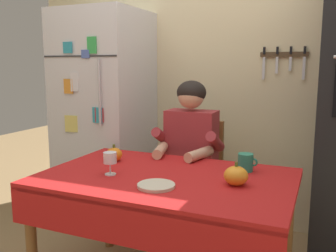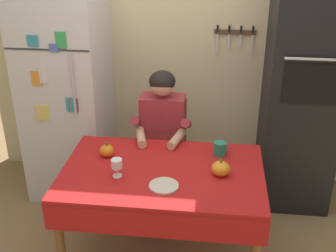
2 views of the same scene
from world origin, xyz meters
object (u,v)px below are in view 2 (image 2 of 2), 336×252
(dining_table, at_px, (162,182))
(pumpkin_medium, at_px, (107,151))
(serving_tray, at_px, (164,186))
(refrigerator, at_px, (68,97))
(wine_glass, at_px, (117,165))
(seated_person, at_px, (162,133))
(pumpkin_large, at_px, (221,169))
(wall_oven, at_px, (302,89))
(coffee_mug, at_px, (220,149))
(chair_behind_person, at_px, (165,146))

(dining_table, height_order, pumpkin_medium, pumpkin_medium)
(serving_tray, bearing_deg, pumpkin_medium, 142.64)
(refrigerator, bearing_deg, wine_glass, -56.05)
(seated_person, height_order, serving_tray, seated_person)
(dining_table, bearing_deg, serving_tray, -79.03)
(pumpkin_large, height_order, pumpkin_medium, pumpkin_large)
(wall_oven, xyz_separation_m, dining_table, (-1.05, -0.92, -0.39))
(refrigerator, relative_size, wall_oven, 0.86)
(seated_person, distance_m, coffee_mug, 0.58)
(pumpkin_medium, bearing_deg, pumpkin_large, -11.19)
(wine_glass, bearing_deg, pumpkin_large, 8.07)
(refrigerator, xyz_separation_m, serving_tray, (0.99, -1.07, -0.15))
(coffee_mug, relative_size, wine_glass, 0.90)
(chair_behind_person, relative_size, pumpkin_large, 7.44)
(pumpkin_large, bearing_deg, wall_oven, 54.66)
(refrigerator, xyz_separation_m, pumpkin_large, (1.35, -0.88, -0.11))
(seated_person, bearing_deg, pumpkin_large, -51.13)
(pumpkin_medium, bearing_deg, dining_table, -21.63)
(dining_table, bearing_deg, pumpkin_medium, 158.37)
(refrigerator, height_order, wall_oven, wall_oven)
(wall_oven, height_order, pumpkin_medium, wall_oven)
(chair_behind_person, relative_size, coffee_mug, 7.95)
(wall_oven, height_order, coffee_mug, wall_oven)
(wall_oven, xyz_separation_m, seated_person, (-1.13, -0.32, -0.31))
(dining_table, height_order, serving_tray, serving_tray)
(chair_behind_person, relative_size, seated_person, 0.75)
(refrigerator, distance_m, wall_oven, 2.01)
(dining_table, height_order, coffee_mug, coffee_mug)
(wine_glass, bearing_deg, serving_tray, -15.71)
(wall_oven, bearing_deg, seated_person, -164.26)
(pumpkin_large, bearing_deg, wine_glass, -171.93)
(coffee_mug, bearing_deg, dining_table, -144.18)
(coffee_mug, distance_m, serving_tray, 0.59)
(refrigerator, distance_m, dining_table, 1.32)
(refrigerator, distance_m, coffee_mug, 1.47)
(pumpkin_medium, relative_size, serving_tray, 0.58)
(chair_behind_person, distance_m, wine_glass, 0.96)
(refrigerator, bearing_deg, wall_oven, 1.14)
(refrigerator, relative_size, pumpkin_medium, 16.15)
(chair_behind_person, bearing_deg, wall_oven, 6.56)
(refrigerator, distance_m, pumpkin_large, 1.61)
(refrigerator, bearing_deg, pumpkin_medium, -53.84)
(dining_table, relative_size, chair_behind_person, 1.51)
(chair_behind_person, bearing_deg, pumpkin_large, -58.51)
(wine_glass, distance_m, pumpkin_large, 0.70)
(pumpkin_medium, bearing_deg, refrigerator, 126.16)
(pumpkin_large, bearing_deg, dining_table, -179.12)
(refrigerator, distance_m, chair_behind_person, 0.96)
(chair_behind_person, height_order, wine_glass, chair_behind_person)
(serving_tray, bearing_deg, chair_behind_person, 96.86)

